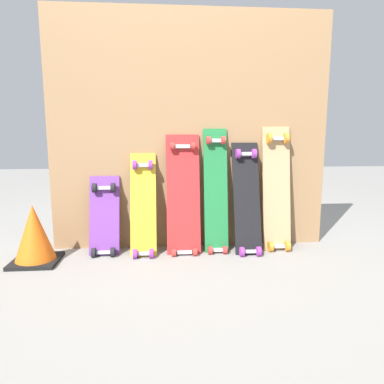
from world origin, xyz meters
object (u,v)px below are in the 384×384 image
Objects in this scene: skateboard_red at (183,199)px; skateboard_black at (247,202)px; skateboard_natural at (277,192)px; skateboard_green at (216,195)px; skateboard_yellow at (143,209)px; traffic_cone at (34,235)px; skateboard_purple at (104,220)px.

skateboard_red is 0.46m from skateboard_black.
skateboard_green is at bearing -178.80° from skateboard_natural.
skateboard_red reaches higher than skateboard_yellow.
skateboard_natural is at bearing 6.16° from traffic_cone.
traffic_cone is (-0.98, -0.16, -0.19)m from skateboard_red.
skateboard_purple is at bearing -179.34° from skateboard_natural.
skateboard_red is at bearing 3.31° from skateboard_yellow.
skateboard_green is 0.45m from skateboard_natural.
skateboard_green is (0.79, 0.00, 0.16)m from skateboard_purple.
skateboard_yellow is (0.28, -0.02, 0.08)m from skateboard_purple.
skateboard_natural is at bearing 1.75° from skateboard_red.
skateboard_purple is 0.29m from skateboard_yellow.
skateboard_purple is 0.79× the size of skateboard_yellow.
skateboard_yellow is at bearing -176.92° from skateboard_green.
skateboard_red is 1.08× the size of skateboard_black.
skateboard_green is 2.42× the size of traffic_cone.
skateboard_black is (1.01, -0.03, 0.12)m from skateboard_purple.
traffic_cone is at bearing -168.48° from skateboard_yellow.
skateboard_black is at bearing -1.87° from skateboard_purple.
skateboard_green reaches higher than skateboard_yellow.
skateboard_red reaches higher than traffic_cone.
skateboard_natural is at bearing 2.21° from skateboard_yellow.
skateboard_purple is 0.72× the size of skateboard_black.
skateboard_green is at bearing 2.79° from skateboard_red.
skateboard_purple reaches higher than traffic_cone.
skateboard_green is 1.25m from traffic_cone.
skateboard_yellow is 0.85× the size of skateboard_red.
skateboard_yellow is at bearing -4.75° from skateboard_purple.
skateboard_natural is at bearing 0.66° from skateboard_purple.
skateboard_natural reaches higher than skateboard_black.
skateboard_red is at bearing 176.66° from skateboard_black.
skateboard_yellow is 1.97× the size of traffic_cone.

